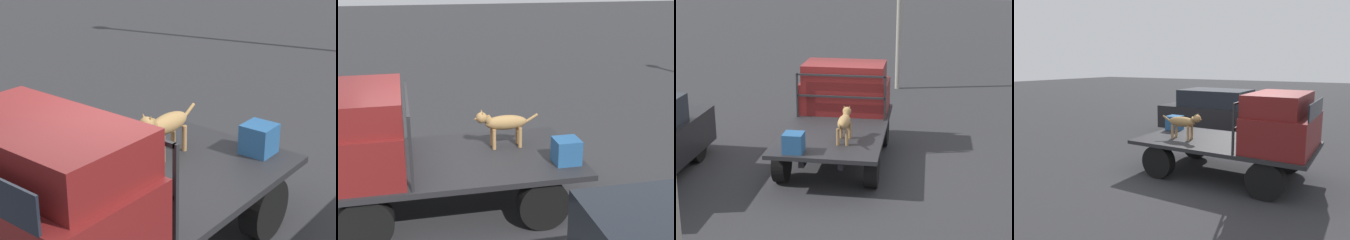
% 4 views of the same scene
% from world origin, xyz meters
% --- Properties ---
extents(ground_plane, '(80.00, 80.00, 0.00)m').
position_xyz_m(ground_plane, '(0.00, 0.00, 0.00)').
color(ground_plane, '#2D2D30').
extents(flatbed_truck, '(3.81, 2.07, 0.78)m').
position_xyz_m(flatbed_truck, '(0.00, 0.00, 0.58)').
color(flatbed_truck, black).
rests_on(flatbed_truck, ground).
extents(truck_cab, '(1.22, 1.95, 1.12)m').
position_xyz_m(truck_cab, '(1.22, 0.00, 1.31)').
color(truck_cab, maroon).
rests_on(truck_cab, flatbed_truck).
extents(truck_headboard, '(0.04, 1.95, 0.98)m').
position_xyz_m(truck_headboard, '(0.56, 0.00, 1.42)').
color(truck_headboard, '#232326').
rests_on(truck_headboard, flatbed_truck).
extents(dog, '(1.02, 0.23, 0.62)m').
position_xyz_m(dog, '(-0.86, -0.30, 1.17)').
color(dog, '#9E7547').
rests_on(dog, flatbed_truck).
extents(cargo_crate, '(0.36, 0.36, 0.36)m').
position_xyz_m(cargo_crate, '(-1.62, 0.52, 0.96)').
color(cargo_crate, '#235184').
rests_on(cargo_crate, flatbed_truck).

